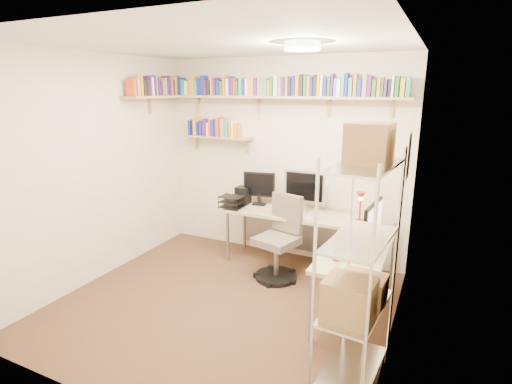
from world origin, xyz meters
The scene contains 6 objects.
ground centered at (0.00, 0.00, 0.00)m, with size 3.20×3.20×0.00m, color #4C2C20.
room_shell centered at (0.00, 0.00, 1.55)m, with size 3.24×3.04×2.52m.
wall_shelves centered at (-0.41, 1.30, 2.03)m, with size 3.12×1.09×0.80m.
corner_desk centered at (0.48, 0.96, 0.67)m, with size 2.09×1.73×1.18m.
office_chair centered at (0.28, 0.80, 0.41)m, with size 0.52×0.53×0.96m.
wire_rack centered at (1.42, -0.60, 1.05)m, with size 0.43×0.78×1.91m.
Camera 1 is at (1.87, -3.14, 2.12)m, focal length 28.00 mm.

